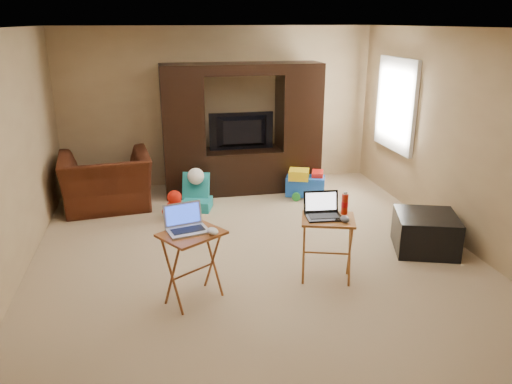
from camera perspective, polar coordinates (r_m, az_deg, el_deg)
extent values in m
plane|color=#CFB88F|center=(5.91, -0.39, -6.73)|extent=(5.50, 5.50, 0.00)
plane|color=silver|center=(5.33, -0.46, 18.29)|extent=(5.50, 5.50, 0.00)
plane|color=tan|center=(8.15, -4.25, 9.64)|extent=(5.00, 0.00, 5.00)
plane|color=tan|center=(2.99, 10.01, -7.43)|extent=(5.00, 0.00, 5.00)
plane|color=tan|center=(5.58, -26.52, 3.34)|extent=(0.00, 5.50, 5.50)
plane|color=tan|center=(6.44, 22.06, 5.82)|extent=(0.00, 5.50, 5.50)
plane|color=white|center=(7.72, 15.82, 9.60)|extent=(0.00, 1.20, 1.20)
cube|color=white|center=(7.71, 15.69, 9.60)|extent=(0.06, 1.14, 1.34)
cube|color=black|center=(7.74, -1.62, 7.21)|extent=(2.41, 0.60, 1.98)
imported|color=black|center=(7.70, -1.55, 6.85)|extent=(1.00, 0.14, 0.58)
imported|color=#431C0E|center=(7.41, -16.73, 1.15)|extent=(1.33, 1.20, 0.79)
cube|color=black|center=(6.18, 18.80, -4.40)|extent=(0.86, 0.86, 0.44)
cube|color=brown|center=(4.82, -7.20, -8.49)|extent=(0.69, 0.66, 0.71)
cube|color=#A45F27|center=(5.21, 8.08, -6.48)|extent=(0.63, 0.56, 0.69)
cube|color=#ACADB1|center=(4.65, -7.84, -3.16)|extent=(0.43, 0.38, 0.24)
cube|color=black|center=(5.03, 7.82, -1.66)|extent=(0.38, 0.32, 0.24)
ellipsoid|color=silver|center=(4.61, -4.96, -4.48)|extent=(0.13, 0.16, 0.06)
ellipsoid|color=#3C3C41|center=(5.00, 10.14, -3.05)|extent=(0.11, 0.15, 0.06)
cylinder|color=red|center=(5.17, 10.11, -1.38)|extent=(0.07, 0.07, 0.21)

